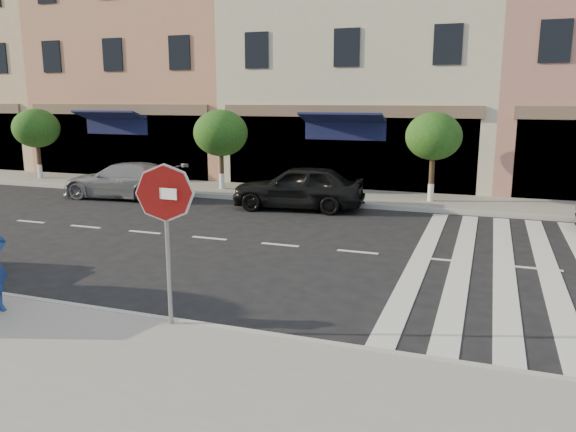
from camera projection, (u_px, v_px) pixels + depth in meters
name	position (u px, v px, depth m)	size (l,w,h in m)	color
ground	(205.00, 296.00, 10.50)	(120.00, 120.00, 0.00)	black
sidewalk_near	(63.00, 388.00, 7.03)	(60.00, 4.50, 0.15)	gray
sidewalk_far	(347.00, 197.00, 20.61)	(60.00, 3.00, 0.15)	gray
building_west_far	(1.00, 56.00, 32.22)	(12.00, 9.00, 12.00)	#D9BA8B
building_west_mid	(167.00, 30.00, 28.36)	(10.00, 9.00, 14.00)	tan
building_centre	(371.00, 56.00, 25.18)	(11.00, 9.00, 11.00)	beige
street_tree_wa	(36.00, 129.00, 24.61)	(2.00, 2.00, 3.05)	#473323
street_tree_wb	(221.00, 133.00, 21.62)	(2.10, 2.10, 3.06)	#473323
street_tree_c	(434.00, 137.00, 18.96)	(1.90, 1.90, 3.04)	#473323
stop_sign	(165.00, 209.00, 8.45)	(0.90, 0.12, 2.54)	gray
car_far_left	(124.00, 180.00, 20.70)	(1.86, 4.57, 1.33)	gray
car_far_mid	(298.00, 187.00, 18.62)	(1.75, 4.35, 1.48)	black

